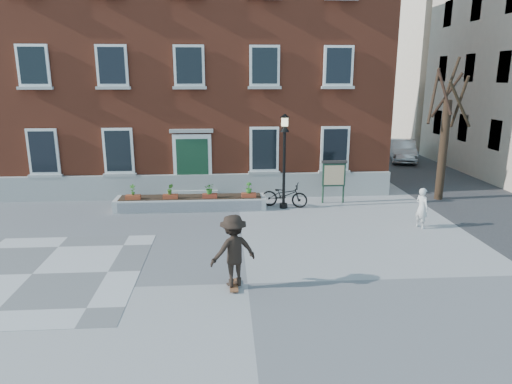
{
  "coord_description": "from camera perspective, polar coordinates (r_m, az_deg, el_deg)",
  "views": [
    {
      "loc": [
        -0.53,
        -11.2,
        5.41
      ],
      "look_at": [
        0.5,
        4.0,
        1.5
      ],
      "focal_mm": 32.0,
      "sensor_mm": 36.0,
      "label": 1
    }
  ],
  "objects": [
    {
      "name": "bicycle",
      "position": [
        19.24,
        3.58,
        -0.38
      ],
      "size": [
        2.07,
        1.24,
        1.03
      ],
      "primitive_type": "imported",
      "rotation": [
        0.0,
        0.0,
        1.27
      ],
      "color": "black",
      "rests_on": "ground"
    },
    {
      "name": "side_street",
      "position": [
        36.13,
        28.05,
        15.34
      ],
      "size": [
        15.2,
        36.0,
        14.5
      ],
      "color": "#373639",
      "rests_on": "ground"
    },
    {
      "name": "brick_building",
      "position": [
        25.23,
        -7.52,
        16.31
      ],
      "size": [
        18.4,
        10.85,
        12.6
      ],
      "color": "brown",
      "rests_on": "ground"
    },
    {
      "name": "bystander",
      "position": [
        17.58,
        20.02,
        -1.89
      ],
      "size": [
        0.55,
        0.64,
        1.49
      ],
      "primitive_type": "imported",
      "rotation": [
        0.0,
        0.0,
        2.0
      ],
      "color": "silver",
      "rests_on": "ground"
    },
    {
      "name": "ground",
      "position": [
        12.45,
        -1.07,
        -11.37
      ],
      "size": [
        100.0,
        100.0,
        0.0
      ],
      "primitive_type": "plane",
      "color": "gray",
      "rests_on": "ground"
    },
    {
      "name": "planter_assembly",
      "position": [
        19.13,
        -8.11,
        -1.23
      ],
      "size": [
        6.2,
        1.12,
        1.15
      ],
      "color": "beige",
      "rests_on": "ground"
    },
    {
      "name": "notice_board",
      "position": [
        19.9,
        9.71,
        2.16
      ],
      "size": [
        1.1,
        0.16,
        1.87
      ],
      "color": "#1B3723",
      "rests_on": "ground"
    },
    {
      "name": "lamp_post",
      "position": [
        18.63,
        3.56,
        5.5
      ],
      "size": [
        0.4,
        0.4,
        3.93
      ],
      "color": "black",
      "rests_on": "ground"
    },
    {
      "name": "skateboarder",
      "position": [
        11.85,
        -2.85,
        -7.34
      ],
      "size": [
        1.41,
        1.12,
        1.99
      ],
      "color": "brown",
      "rests_on": "ground"
    },
    {
      "name": "parked_car",
      "position": [
        31.1,
        17.92,
        4.97
      ],
      "size": [
        2.58,
        4.41,
        1.37
      ],
      "primitive_type": "imported",
      "rotation": [
        0.0,
        0.0,
        -0.29
      ],
      "color": "silver",
      "rests_on": "ground"
    },
    {
      "name": "checker_patch",
      "position": [
        14.42,
        -26.18,
        -9.19
      ],
      "size": [
        6.0,
        6.0,
        0.01
      ],
      "primitive_type": "cube",
      "color": "#5C5C5F",
      "rests_on": "ground"
    },
    {
      "name": "bare_tree",
      "position": [
        21.61,
        22.5,
        6.35
      ],
      "size": [
        1.83,
        1.83,
        6.16
      ],
      "color": "#322216",
      "rests_on": "ground"
    }
  ]
}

